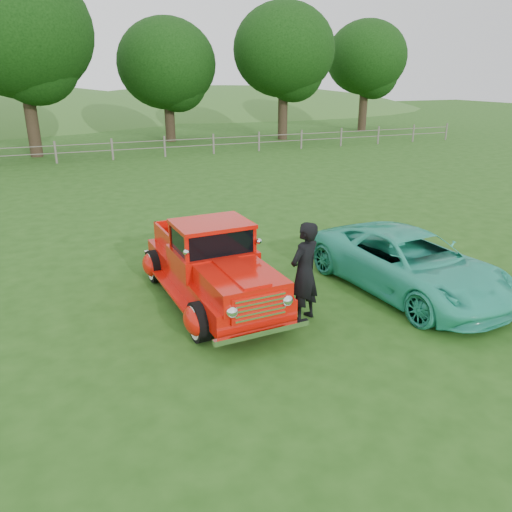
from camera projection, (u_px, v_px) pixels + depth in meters
name	position (u px, v px, depth m)	size (l,w,h in m)	color
ground	(271.00, 337.00, 9.27)	(140.00, 140.00, 0.00)	#214A13
distant_hills	(42.00, 153.00, 60.97)	(116.00, 60.00, 18.00)	#306224
fence_line	(112.00, 149.00, 28.15)	(48.00, 0.12, 1.20)	#6E665D
tree_near_west	(19.00, 31.00, 27.19)	(8.00, 8.00, 10.42)	black
tree_near_east	(167.00, 64.00, 34.43)	(6.80, 6.80, 8.33)	black
tree_mid_east	(284.00, 50.00, 35.24)	(7.20, 7.20, 9.44)	black
tree_far_east	(367.00, 58.00, 41.18)	(6.60, 6.60, 8.86)	black
red_pickup	(212.00, 266.00, 10.51)	(2.42, 5.07, 1.78)	black
teal_sedan	(409.00, 263.00, 11.00)	(2.25, 4.89, 1.36)	#2EBA9A
man	(304.00, 272.00, 9.60)	(0.74, 0.48, 2.02)	black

